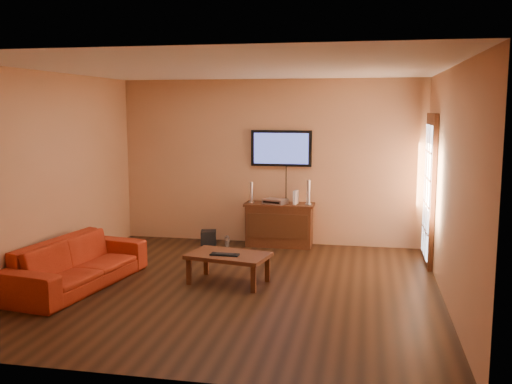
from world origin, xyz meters
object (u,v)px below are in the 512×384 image
(sofa, at_px, (77,255))
(game_console, at_px, (296,197))
(television, at_px, (281,148))
(speaker_right, at_px, (308,193))
(bottle, at_px, (227,242))
(av_receiver, at_px, (275,201))
(keyboard, at_px, (225,254))
(subwoofer, at_px, (209,238))
(speaker_left, at_px, (251,193))
(coffee_table, at_px, (228,258))
(media_console, at_px, (279,225))

(sofa, distance_m, game_console, 3.58)
(television, height_order, speaker_right, television)
(bottle, bearing_deg, sofa, -120.92)
(av_receiver, bearing_deg, keyboard, -76.17)
(subwoofer, bearing_deg, speaker_left, 2.61)
(sofa, height_order, keyboard, sofa)
(television, xyz_separation_m, keyboard, (-0.36, -2.36, -1.19))
(coffee_table, height_order, speaker_right, speaker_right)
(subwoofer, height_order, keyboard, keyboard)
(media_console, xyz_separation_m, speaker_left, (-0.47, 0.01, 0.50))
(sofa, height_order, av_receiver, sofa)
(speaker_left, distance_m, game_console, 0.74)
(coffee_table, bearing_deg, sofa, -164.81)
(sofa, height_order, subwoofer, sofa)
(coffee_table, relative_size, game_console, 4.97)
(av_receiver, bearing_deg, sofa, -107.55)
(coffee_table, xyz_separation_m, speaker_left, (-0.13, 2.12, 0.52))
(media_console, distance_m, subwoofer, 1.18)
(television, relative_size, subwoofer, 4.10)
(sofa, relative_size, keyboard, 5.55)
(television, xyz_separation_m, coffee_table, (-0.33, -2.29, -1.25))
(media_console, bearing_deg, speaker_left, 178.61)
(coffee_table, bearing_deg, media_console, 81.11)
(coffee_table, height_order, speaker_left, speaker_left)
(coffee_table, xyz_separation_m, bottle, (-0.47, 1.79, -0.24))
(media_console, xyz_separation_m, bottle, (-0.80, -0.33, -0.26))
(speaker_right, relative_size, game_console, 1.77)
(coffee_table, relative_size, sofa, 0.54)
(sofa, relative_size, speaker_right, 5.20)
(sofa, height_order, game_console, game_console)
(speaker_left, xyz_separation_m, speaker_right, (0.93, -0.01, 0.02))
(speaker_right, distance_m, game_console, 0.21)
(media_console, relative_size, sofa, 0.55)
(television, height_order, av_receiver, television)
(speaker_right, distance_m, bottle, 1.52)
(media_console, relative_size, bottle, 5.33)
(bottle, bearing_deg, speaker_right, 14.53)
(speaker_right, bearing_deg, subwoofer, -173.66)
(av_receiver, relative_size, game_console, 1.59)
(sofa, distance_m, speaker_right, 3.74)
(television, distance_m, speaker_right, 0.86)
(speaker_left, height_order, bottle, speaker_left)
(speaker_left, height_order, speaker_right, speaker_right)
(bottle, height_order, keyboard, keyboard)
(media_console, bearing_deg, bottle, -157.78)
(bottle, bearing_deg, coffee_table, -75.39)
(television, xyz_separation_m, bottle, (-0.80, -0.50, -1.49))
(game_console, relative_size, keyboard, 0.60)
(media_console, height_order, keyboard, media_console)
(bottle, xyz_separation_m, keyboard, (0.44, -1.86, 0.30))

